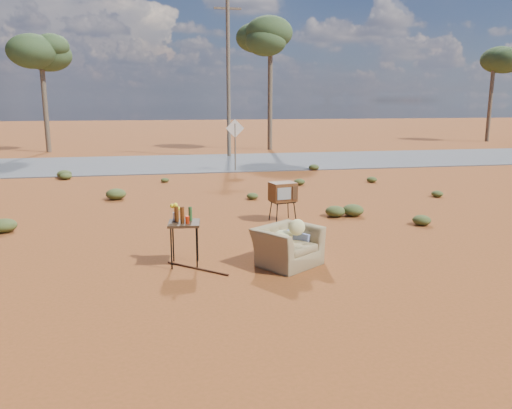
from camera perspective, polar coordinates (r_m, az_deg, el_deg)
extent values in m
plane|color=brown|center=(9.53, -0.46, -6.21)|extent=(140.00, 140.00, 0.00)
cube|color=#565659|center=(24.15, -6.98, 4.75)|extent=(140.00, 7.00, 0.04)
imported|color=olive|center=(9.08, 3.61, -4.05)|extent=(1.29, 1.19, 0.94)
ellipsoid|color=#DFDC88|center=(9.05, 3.17, -3.59)|extent=(0.34, 0.34, 0.20)
ellipsoid|color=#DFDC88|center=(8.93, 4.71, -2.62)|extent=(0.30, 0.15, 0.30)
cube|color=#213F97|center=(9.56, 5.13, -4.47)|extent=(0.77, 0.83, 0.55)
cube|color=black|center=(12.39, 3.07, 0.33)|extent=(0.61, 0.51, 0.03)
cylinder|color=black|center=(12.17, 2.41, -1.04)|extent=(0.03, 0.03, 0.49)
cylinder|color=black|center=(12.38, 4.47, -0.84)|extent=(0.03, 0.03, 0.49)
cylinder|color=black|center=(12.51, 1.66, -0.69)|extent=(0.03, 0.03, 0.49)
cylinder|color=black|center=(12.72, 3.68, -0.50)|extent=(0.03, 0.03, 0.49)
cube|color=brown|center=(12.34, 3.08, 1.46)|extent=(0.69, 0.58, 0.47)
cube|color=gray|center=(12.09, 3.24, 1.24)|extent=(0.36, 0.09, 0.29)
cube|color=#472D19|center=(12.22, 4.47, 1.34)|extent=(0.14, 0.05, 0.33)
cube|color=#392814|center=(9.06, -8.22, -2.15)|extent=(0.61, 0.61, 0.04)
cylinder|color=black|center=(8.96, -9.65, -4.94)|extent=(0.03, 0.03, 0.78)
cylinder|color=black|center=(8.94, -6.79, -4.90)|extent=(0.03, 0.03, 0.78)
cylinder|color=black|center=(9.39, -9.45, -4.16)|extent=(0.03, 0.03, 0.78)
cylinder|color=black|center=(9.36, -6.71, -4.12)|extent=(0.03, 0.03, 0.78)
cylinder|color=#4E250D|center=(9.08, -9.08, -1.05)|extent=(0.08, 0.08, 0.29)
cylinder|color=#4E250D|center=(8.93, -8.43, -1.18)|extent=(0.07, 0.07, 0.31)
cylinder|color=#275123|center=(9.13, -7.51, -1.02)|extent=(0.07, 0.07, 0.27)
cylinder|color=red|center=(8.92, -7.85, -1.72)|extent=(0.07, 0.07, 0.15)
cylinder|color=silver|center=(9.21, -9.23, -1.31)|extent=(0.09, 0.09, 0.16)
ellipsoid|color=yellow|center=(9.17, -9.26, -0.29)|extent=(0.18, 0.18, 0.13)
cylinder|color=#472613|center=(9.00, -6.74, -7.27)|extent=(1.02, 0.92, 0.04)
cylinder|color=brown|center=(21.24, -2.40, 6.53)|extent=(0.06, 0.06, 2.00)
cube|color=silver|center=(21.18, -2.42, 8.69)|extent=(0.78, 0.04, 0.78)
cylinder|color=brown|center=(31.56, -23.01, 10.98)|extent=(0.28, 0.28, 6.00)
ellipsoid|color=#36512A|center=(31.66, -23.38, 15.50)|extent=(3.20, 3.20, 2.20)
cylinder|color=brown|center=(30.65, 1.62, 12.83)|extent=(0.28, 0.28, 7.00)
ellipsoid|color=#36512A|center=(30.85, 1.65, 18.41)|extent=(3.20, 3.20, 2.20)
cylinder|color=brown|center=(40.53, 25.26, 11.13)|extent=(0.28, 0.28, 6.50)
ellipsoid|color=#36512A|center=(40.64, 25.61, 14.99)|extent=(3.20, 3.20, 2.20)
cylinder|color=brown|center=(26.68, -3.18, 14.04)|extent=(0.20, 0.20, 8.00)
cube|color=brown|center=(27.05, -3.27, 21.47)|extent=(1.40, 0.10, 0.10)
ellipsoid|color=#435224|center=(12.74, -26.86, -2.16)|extent=(0.56, 0.56, 0.31)
ellipsoid|color=#435224|center=(12.67, 18.41, -1.70)|extent=(0.44, 0.44, 0.24)
ellipsoid|color=#435224|center=(15.72, -15.71, 1.16)|extent=(0.60, 0.60, 0.33)
ellipsoid|color=#435224|center=(16.52, 20.00, 1.16)|extent=(0.36, 0.36, 0.20)
ellipsoid|color=#435224|center=(17.82, 4.98, 2.60)|extent=(0.40, 0.40, 0.22)
ellipsoid|color=#435224|center=(18.63, -10.38, 2.77)|extent=(0.30, 0.30, 0.17)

